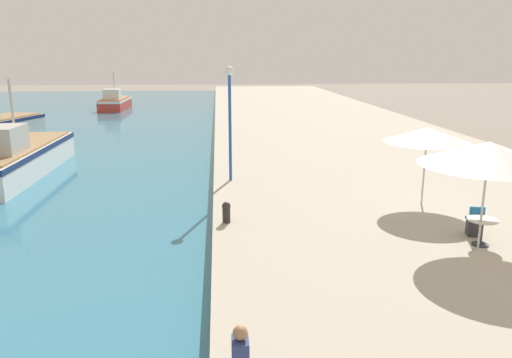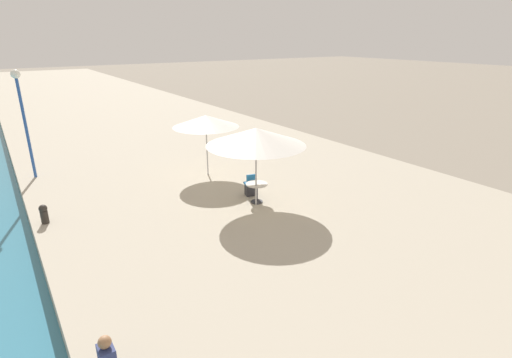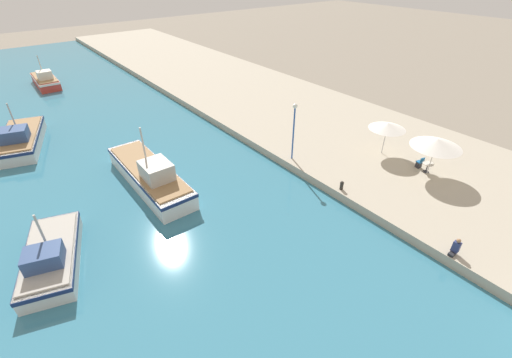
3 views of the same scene
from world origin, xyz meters
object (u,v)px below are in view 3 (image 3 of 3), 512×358
(cafe_table, at_px, (428,166))
(mooring_bollard, at_px, (342,185))
(fishing_boat_far, at_px, (21,139))
(cafe_umbrella_pink, at_px, (437,143))
(lamppost, at_px, (294,122))
(fishing_boat_distant, at_px, (45,80))
(cafe_umbrella_white, at_px, (388,126))
(fishing_boat_mid, at_px, (150,175))
(person_at_quay, at_px, (456,247))
(cafe_chair_left, at_px, (419,164))
(fishing_boat_near, at_px, (51,256))

(cafe_table, height_order, mooring_bollard, cafe_table)
(fishing_boat_far, distance_m, cafe_umbrella_pink, 33.89)
(lamppost, bearing_deg, fishing_boat_distant, 108.21)
(cafe_umbrella_pink, relative_size, cafe_umbrella_white, 1.23)
(fishing_boat_distant, xyz_separation_m, cafe_table, (17.83, -42.13, 0.41))
(fishing_boat_mid, relative_size, fishing_boat_distant, 1.46)
(cafe_umbrella_white, height_order, cafe_table, cafe_umbrella_white)
(cafe_umbrella_pink, xyz_separation_m, mooring_bollard, (-6.63, 2.59, -2.20))
(fishing_boat_far, distance_m, cafe_table, 33.78)
(fishing_boat_distant, xyz_separation_m, person_at_quay, (11.07, -47.51, 0.33))
(fishing_boat_mid, xyz_separation_m, lamppost, (10.09, -4.26, 2.83))
(cafe_chair_left, bearing_deg, fishing_boat_mid, 159.18)
(fishing_boat_distant, relative_size, cafe_umbrella_pink, 1.96)
(fishing_boat_near, height_order, cafe_chair_left, fishing_boat_near)
(cafe_umbrella_pink, relative_size, lamppost, 0.77)
(cafe_umbrella_pink, bearing_deg, mooring_bollard, 158.69)
(cafe_table, xyz_separation_m, person_at_quay, (-6.76, -5.38, -0.08))
(cafe_table, bearing_deg, fishing_boat_mid, 144.21)
(fishing_boat_distant, bearing_deg, fishing_boat_far, -106.24)
(fishing_boat_distant, relative_size, person_at_quay, 6.63)
(cafe_umbrella_pink, bearing_deg, fishing_boat_mid, 143.55)
(mooring_bollard, bearing_deg, cafe_table, -19.55)
(fishing_boat_distant, xyz_separation_m, cafe_umbrella_pink, (17.68, -42.31, 2.43))
(cafe_umbrella_pink, height_order, cafe_chair_left, cafe_umbrella_pink)
(cafe_chair_left, relative_size, lamppost, 0.20)
(cafe_chair_left, height_order, lamppost, lamppost)
(fishing_boat_near, bearing_deg, cafe_umbrella_white, 7.64)
(cafe_table, distance_m, lamppost, 10.40)
(fishing_boat_far, distance_m, lamppost, 23.89)
(cafe_table, bearing_deg, mooring_bollard, 160.45)
(cafe_umbrella_pink, bearing_deg, cafe_umbrella_white, 88.69)
(fishing_boat_distant, height_order, cafe_umbrella_pink, fishing_boat_distant)
(fishing_boat_far, height_order, person_at_quay, fishing_boat_far)
(fishing_boat_mid, bearing_deg, cafe_table, -35.58)
(cafe_umbrella_pink, bearing_deg, cafe_table, 49.58)
(fishing_boat_near, xyz_separation_m, cafe_umbrella_pink, (23.88, -8.03, 2.51))
(cafe_chair_left, bearing_deg, person_at_quay, -125.59)
(fishing_boat_far, bearing_deg, cafe_umbrella_white, -26.28)
(lamppost, bearing_deg, fishing_boat_near, 179.51)
(fishing_boat_mid, xyz_separation_m, person_at_quay, (9.84, -17.35, 0.20))
(cafe_table, relative_size, cafe_chair_left, 0.88)
(fishing_boat_near, xyz_separation_m, cafe_chair_left, (24.19, -7.15, 0.28))
(fishing_boat_far, bearing_deg, cafe_umbrella_pink, -31.41)
(fishing_boat_distant, relative_size, cafe_umbrella_white, 2.40)
(mooring_bollard, xyz_separation_m, lamppost, (0.28, 5.30, 2.74))
(fishing_boat_near, height_order, fishing_boat_distant, fishing_boat_distant)
(mooring_bollard, relative_size, lamppost, 0.14)
(cafe_umbrella_pink, bearing_deg, person_at_quay, -141.76)
(cafe_umbrella_white, bearing_deg, fishing_boat_distant, 114.88)
(cafe_table, bearing_deg, person_at_quay, -141.46)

